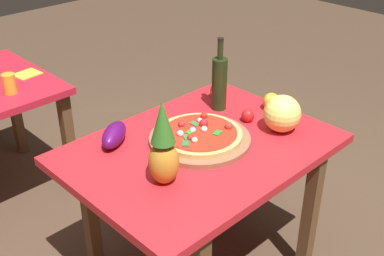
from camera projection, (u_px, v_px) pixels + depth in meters
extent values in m
cube|color=brown|center=(310.00, 215.00, 2.33)|extent=(0.06, 0.06, 0.70)
cube|color=brown|center=(90.00, 213.00, 2.35)|extent=(0.06, 0.06, 0.70)
cube|color=brown|center=(200.00, 155.00, 2.80)|extent=(0.06, 0.06, 0.70)
cube|color=red|center=(200.00, 149.00, 2.16)|extent=(1.16, 0.85, 0.04)
cube|color=brown|center=(69.00, 146.00, 2.89)|extent=(0.06, 0.06, 0.70)
cube|color=brown|center=(15.00, 107.00, 3.33)|extent=(0.06, 0.06, 0.70)
cylinder|color=#8D5C40|center=(200.00, 139.00, 2.17)|extent=(0.46, 0.46, 0.02)
cylinder|color=#DBAD5F|center=(200.00, 135.00, 2.16)|extent=(0.38, 0.38, 0.02)
cylinder|color=red|center=(200.00, 132.00, 2.15)|extent=(0.33, 0.33, 0.00)
sphere|color=red|center=(204.00, 116.00, 2.27)|extent=(0.03, 0.03, 0.03)
sphere|color=red|center=(204.00, 123.00, 2.20)|extent=(0.04, 0.04, 0.04)
sphere|color=red|center=(190.00, 137.00, 2.09)|extent=(0.03, 0.03, 0.03)
sphere|color=red|center=(229.00, 126.00, 2.18)|extent=(0.04, 0.04, 0.04)
sphere|color=red|center=(181.00, 124.00, 2.19)|extent=(0.03, 0.03, 0.03)
cube|color=#2E7935|center=(187.00, 137.00, 2.10)|extent=(0.05, 0.05, 0.00)
cube|color=#386F36|center=(195.00, 124.00, 2.21)|extent=(0.03, 0.04, 0.00)
cube|color=#29842C|center=(218.00, 133.00, 2.14)|extent=(0.05, 0.04, 0.00)
cube|color=#308623|center=(191.00, 132.00, 2.15)|extent=(0.05, 0.03, 0.00)
cube|color=#316F37|center=(186.00, 143.00, 2.06)|extent=(0.05, 0.05, 0.00)
sphere|color=white|center=(195.00, 140.00, 2.07)|extent=(0.03, 0.03, 0.03)
sphere|color=silver|center=(200.00, 120.00, 2.23)|extent=(0.02, 0.02, 0.02)
sphere|color=white|center=(180.00, 133.00, 2.12)|extent=(0.03, 0.03, 0.03)
sphere|color=white|center=(192.00, 130.00, 2.15)|extent=(0.03, 0.03, 0.03)
sphere|color=white|center=(204.00, 129.00, 2.15)|extent=(0.03, 0.03, 0.03)
cylinder|color=black|center=(219.00, 84.00, 2.40)|extent=(0.08, 0.08, 0.27)
cylinder|color=black|center=(220.00, 50.00, 2.31)|extent=(0.03, 0.03, 0.09)
cylinder|color=black|center=(221.00, 39.00, 2.29)|extent=(0.03, 0.03, 0.02)
ellipsoid|color=#C28226|center=(164.00, 162.00, 1.87)|extent=(0.12, 0.12, 0.18)
cone|color=#317023|center=(163.00, 122.00, 1.78)|extent=(0.10, 0.10, 0.17)
sphere|color=#EADF6B|center=(282.00, 114.00, 2.23)|extent=(0.17, 0.17, 0.17)
ellipsoid|color=gold|center=(271.00, 102.00, 2.44)|extent=(0.08, 0.08, 0.09)
ellipsoid|color=#4F0D57|center=(114.00, 135.00, 2.14)|extent=(0.22, 0.19, 0.09)
sphere|color=red|center=(218.00, 90.00, 2.56)|extent=(0.08, 0.08, 0.08)
sphere|color=red|center=(248.00, 115.00, 2.33)|extent=(0.06, 0.06, 0.06)
cylinder|color=gold|center=(9.00, 84.00, 2.60)|extent=(0.07, 0.07, 0.11)
cube|color=yellow|center=(27.00, 74.00, 2.84)|extent=(0.15, 0.13, 0.01)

